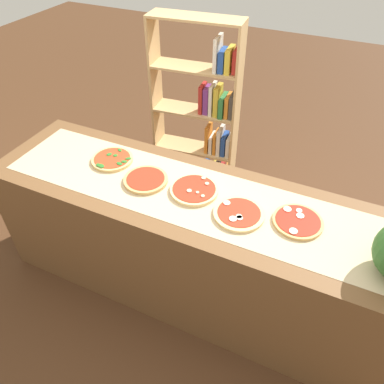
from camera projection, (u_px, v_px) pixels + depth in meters
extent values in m
plane|color=#4C2D19|center=(192.00, 284.00, 2.80)|extent=(12.00, 12.00, 0.00)
cube|color=brown|center=(192.00, 244.00, 2.51)|extent=(2.62, 0.73, 0.88)
cube|color=tan|center=(192.00, 194.00, 2.22)|extent=(2.40, 0.53, 0.00)
cylinder|color=#DBB26B|center=(112.00, 159.00, 2.47)|extent=(0.27, 0.27, 0.02)
cylinder|color=red|center=(112.00, 158.00, 2.46)|extent=(0.24, 0.24, 0.00)
ellipsoid|color=#286B23|center=(128.00, 158.00, 2.45)|extent=(0.05, 0.05, 0.00)
ellipsoid|color=#286B23|center=(119.00, 163.00, 2.41)|extent=(0.05, 0.04, 0.00)
ellipsoid|color=#286B23|center=(101.00, 166.00, 2.39)|extent=(0.06, 0.05, 0.00)
ellipsoid|color=#286B23|center=(124.00, 161.00, 2.43)|extent=(0.04, 0.03, 0.00)
ellipsoid|color=#286B23|center=(109.00, 154.00, 2.49)|extent=(0.04, 0.05, 0.00)
ellipsoid|color=#286B23|center=(115.00, 155.00, 2.48)|extent=(0.03, 0.03, 0.00)
ellipsoid|color=#286B23|center=(98.00, 165.00, 2.40)|extent=(0.05, 0.04, 0.00)
ellipsoid|color=#286B23|center=(120.00, 150.00, 2.53)|extent=(0.05, 0.04, 0.00)
cylinder|color=tan|center=(146.00, 180.00, 2.31)|extent=(0.27, 0.27, 0.02)
cylinder|color=red|center=(146.00, 178.00, 2.30)|extent=(0.23, 0.23, 0.00)
cylinder|color=#E5C17F|center=(194.00, 190.00, 2.23)|extent=(0.29, 0.29, 0.02)
cylinder|color=red|center=(194.00, 188.00, 2.23)|extent=(0.26, 0.26, 0.00)
cylinder|color=#C6B28E|center=(198.00, 192.00, 2.19)|extent=(0.02, 0.02, 0.01)
cylinder|color=#C6B28E|center=(189.00, 191.00, 2.20)|extent=(0.03, 0.03, 0.01)
cylinder|color=#C6B28E|center=(204.00, 178.00, 2.29)|extent=(0.03, 0.03, 0.01)
cylinder|color=#C6B28E|center=(207.00, 184.00, 2.25)|extent=(0.03, 0.03, 0.01)
cylinder|color=#C6B28E|center=(203.00, 196.00, 2.17)|extent=(0.02, 0.02, 0.01)
cylinder|color=#E5C17F|center=(239.00, 214.00, 2.08)|extent=(0.29, 0.29, 0.02)
cylinder|color=red|center=(239.00, 212.00, 2.07)|extent=(0.24, 0.24, 0.00)
cylinder|color=#EFE5CC|center=(240.00, 218.00, 2.03)|extent=(0.04, 0.04, 0.00)
cylinder|color=#EFE5CC|center=(239.00, 216.00, 2.04)|extent=(0.03, 0.03, 0.00)
cylinder|color=#EFE5CC|center=(227.00, 203.00, 2.13)|extent=(0.04, 0.04, 0.00)
cylinder|color=#EFE5CC|center=(233.00, 219.00, 2.03)|extent=(0.04, 0.04, 0.00)
cylinder|color=tan|center=(298.00, 222.00, 2.03)|extent=(0.27, 0.27, 0.02)
cylinder|color=#AD2314|center=(298.00, 220.00, 2.03)|extent=(0.24, 0.24, 0.00)
cylinder|color=#EFE5CC|center=(299.00, 211.00, 2.08)|extent=(0.03, 0.03, 0.00)
cylinder|color=#EFE5CC|center=(300.00, 216.00, 2.05)|extent=(0.04, 0.04, 0.00)
cylinder|color=#EFE5CC|center=(293.00, 231.00, 1.96)|extent=(0.04, 0.04, 0.00)
cylinder|color=#EFE5CC|center=(287.00, 209.00, 2.09)|extent=(0.04, 0.04, 0.00)
cube|color=tan|center=(236.00, 118.00, 3.14)|extent=(0.04, 0.23, 1.54)
cube|color=tan|center=(157.00, 104.00, 3.32)|extent=(0.04, 0.23, 1.54)
cube|color=tan|center=(195.00, 179.00, 3.73)|extent=(0.72, 0.29, 0.02)
cube|color=orange|center=(226.00, 177.00, 3.57)|extent=(0.06, 0.17, 0.22)
cube|color=#B22823|center=(221.00, 175.00, 3.58)|extent=(0.05, 0.16, 0.24)
cube|color=#47423D|center=(217.00, 173.00, 3.58)|extent=(0.05, 0.17, 0.26)
cube|color=gold|center=(213.00, 174.00, 3.61)|extent=(0.04, 0.18, 0.21)
cube|color=gold|center=(209.00, 174.00, 3.62)|extent=(0.04, 0.16, 0.20)
cube|color=#234799|center=(206.00, 171.00, 3.61)|extent=(0.04, 0.18, 0.24)
cube|color=tan|center=(195.00, 147.00, 3.48)|extent=(0.72, 0.29, 0.02)
cube|color=silver|center=(229.00, 145.00, 3.33)|extent=(0.05, 0.17, 0.18)
cube|color=#234799|center=(225.00, 144.00, 3.34)|extent=(0.05, 0.16, 0.19)
cube|color=silver|center=(220.00, 140.00, 3.33)|extent=(0.05, 0.18, 0.25)
cube|color=orange|center=(216.00, 141.00, 3.36)|extent=(0.04, 0.16, 0.20)
cube|color=silver|center=(212.00, 143.00, 3.38)|extent=(0.04, 0.16, 0.16)
cube|color=orange|center=(208.00, 137.00, 3.36)|extent=(0.04, 0.16, 0.26)
cube|color=tan|center=(195.00, 111.00, 3.23)|extent=(0.72, 0.29, 0.02)
cube|color=#47423D|center=(233.00, 105.00, 3.08)|extent=(0.05, 0.16, 0.20)
cube|color=orange|center=(228.00, 105.00, 3.10)|extent=(0.05, 0.16, 0.18)
cube|color=#2D753D|center=(223.00, 105.00, 3.11)|extent=(0.06, 0.19, 0.17)
cube|color=gold|center=(218.00, 100.00, 3.10)|extent=(0.05, 0.16, 0.25)
cube|color=silver|center=(213.00, 99.00, 3.11)|extent=(0.04, 0.16, 0.26)
cube|color=#753384|center=(207.00, 100.00, 3.13)|extent=(0.06, 0.14, 0.23)
cube|color=#B22823|center=(203.00, 98.00, 3.13)|extent=(0.04, 0.15, 0.24)
cube|color=tan|center=(196.00, 68.00, 2.99)|extent=(0.72, 0.29, 0.02)
cube|color=#B22823|center=(236.00, 61.00, 2.84)|extent=(0.04, 0.13, 0.18)
cube|color=gold|center=(230.00, 60.00, 2.85)|extent=(0.06, 0.18, 0.18)
cube|color=#234799|center=(223.00, 60.00, 2.87)|extent=(0.06, 0.16, 0.16)
cube|color=silver|center=(218.00, 53.00, 2.85)|extent=(0.04, 0.19, 0.26)
cube|color=tan|center=(196.00, 17.00, 2.74)|extent=(0.72, 0.29, 0.02)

